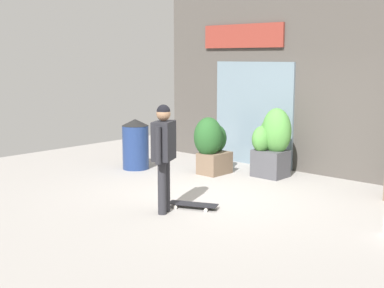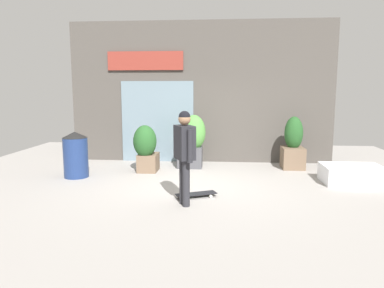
% 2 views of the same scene
% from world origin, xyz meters
% --- Properties ---
extents(ground_plane, '(12.00, 12.00, 0.00)m').
position_xyz_m(ground_plane, '(0.00, 0.00, 0.00)').
color(ground_plane, '#9E9993').
extents(building_facade, '(7.19, 0.31, 3.83)m').
position_xyz_m(building_facade, '(-0.05, 2.81, 1.89)').
color(building_facade, '#4C4742').
rests_on(building_facade, ground_plane).
extents(skateboarder, '(0.42, 0.54, 1.64)m').
position_xyz_m(skateboarder, '(-0.03, -1.18, 1.00)').
color(skateboarder, '#28282D').
rests_on(skateboarder, ground_plane).
extents(skateboard, '(0.79, 0.52, 0.08)m').
position_xyz_m(skateboard, '(0.13, -0.72, 0.06)').
color(skateboard, black).
rests_on(skateboard, ground_plane).
extents(planter_box_left, '(0.56, 0.87, 1.15)m').
position_xyz_m(planter_box_left, '(-1.25, 1.36, 0.61)').
color(planter_box_left, brown).
rests_on(planter_box_left, ground_plane).
extents(planter_box_right, '(0.71, 0.76, 1.36)m').
position_xyz_m(planter_box_right, '(-0.21, 1.95, 0.72)').
color(planter_box_right, '#47474C').
rests_on(planter_box_right, ground_plane).
extents(planter_box_mid, '(0.54, 0.63, 1.32)m').
position_xyz_m(planter_box_mid, '(2.42, 2.06, 0.65)').
color(planter_box_mid, brown).
rests_on(planter_box_mid, ground_plane).
extents(trash_bin, '(0.56, 0.56, 1.05)m').
position_xyz_m(trash_bin, '(-2.72, 0.64, 0.53)').
color(trash_bin, navy).
rests_on(trash_bin, ground_plane).
extents(snow_ledge, '(1.24, 0.90, 0.38)m').
position_xyz_m(snow_ledge, '(3.40, 0.61, 0.19)').
color(snow_ledge, white).
rests_on(snow_ledge, ground_plane).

